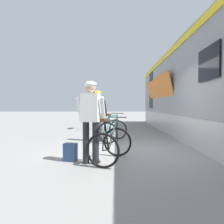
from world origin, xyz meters
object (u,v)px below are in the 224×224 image
object	(u,v)px
train_car	(221,85)
bicycle_far_teal	(113,130)
cyclist_near_in_white	(91,114)
platform_sign_post	(94,99)
bicycle_near_black	(111,144)
backpack_on_platform	(70,152)
cyclist_far_in_dark	(98,111)

from	to	relation	value
train_car	bicycle_far_teal	world-z (taller)	train_car
cyclist_near_in_white	platform_sign_post	size ratio (longest dim) A/B	0.73
bicycle_near_black	backpack_on_platform	bearing A→B (deg)	176.81
cyclist_near_in_white	bicycle_near_black	world-z (taller)	cyclist_near_in_white
bicycle_far_teal	cyclist_near_in_white	bearing A→B (deg)	-98.97
bicycle_near_black	platform_sign_post	size ratio (longest dim) A/B	0.51
train_car	platform_sign_post	distance (m)	5.90
bicycle_far_teal	backpack_on_platform	bearing A→B (deg)	-109.79
bicycle_far_teal	platform_sign_post	bearing A→B (deg)	106.48
train_car	backpack_on_platform	bearing A→B (deg)	-149.67
train_car	cyclist_far_in_dark	xyz separation A→B (m)	(-4.35, -0.23, -0.91)
cyclist_near_in_white	backpack_on_platform	size ratio (longest dim) A/B	4.40
cyclist_far_in_dark	platform_sign_post	xyz separation A→B (m)	(-0.52, 3.55, 0.57)
train_car	platform_sign_post	xyz separation A→B (m)	(-4.87, 3.32, -0.34)
bicycle_near_black	bicycle_far_teal	world-z (taller)	same
backpack_on_platform	bicycle_far_teal	bearing A→B (deg)	83.42
bicycle_near_black	backpack_on_platform	xyz separation A→B (m)	(-0.91, 0.05, -0.20)
bicycle_near_black	bicycle_far_teal	bearing A→B (deg)	89.65
train_car	cyclist_near_in_white	world-z (taller)	train_car
train_car	backpack_on_platform	distance (m)	5.78
bicycle_near_black	train_car	bearing A→B (deg)	36.36
backpack_on_platform	train_car	bearing A→B (deg)	43.54
bicycle_near_black	cyclist_near_in_white	bearing A→B (deg)	-160.06
cyclist_near_in_white	backpack_on_platform	world-z (taller)	cyclist_near_in_white
bicycle_near_black	backpack_on_platform	size ratio (longest dim) A/B	3.08
backpack_on_platform	platform_sign_post	world-z (taller)	platform_sign_post
cyclist_far_in_dark	bicycle_near_black	bearing A→B (deg)	-78.99
cyclist_near_in_white	cyclist_far_in_dark	distance (m)	2.75
train_car	bicycle_near_black	bearing A→B (deg)	-143.64
bicycle_far_teal	platform_sign_post	xyz separation A→B (m)	(-1.05, 3.53, 1.22)
cyclist_far_in_dark	platform_sign_post	size ratio (longest dim) A/B	0.73
cyclist_near_in_white	backpack_on_platform	xyz separation A→B (m)	(-0.49, 0.20, -0.85)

